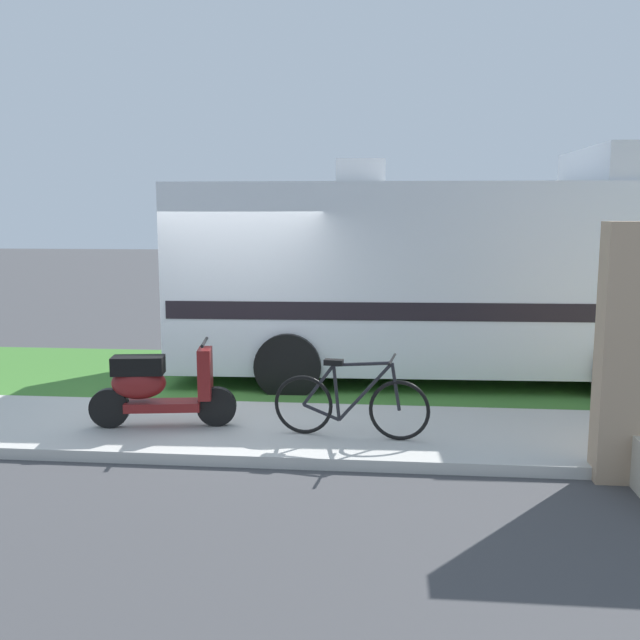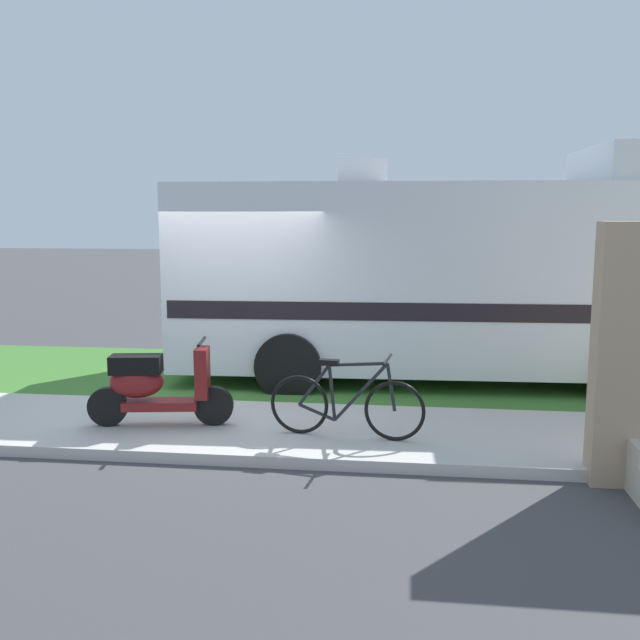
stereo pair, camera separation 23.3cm
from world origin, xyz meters
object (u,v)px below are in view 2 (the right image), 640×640
scooter (155,385)px  bicycle (346,403)px  pickup_truck_near (511,287)px  motorhome_rv (448,274)px

scooter → bicycle: (2.15, -0.16, -0.09)m
pickup_truck_near → bicycle: bearing=-110.1°
bicycle → pickup_truck_near: size_ratio=0.29×
motorhome_rv → bicycle: motorhome_rv is taller
scooter → pickup_truck_near: size_ratio=0.28×
motorhome_rv → scooter: bearing=-137.7°
motorhome_rv → bicycle: 3.62m
motorhome_rv → scooter: size_ratio=4.76×
bicycle → pickup_truck_near: 8.07m
pickup_truck_near → scooter: bearing=-123.6°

